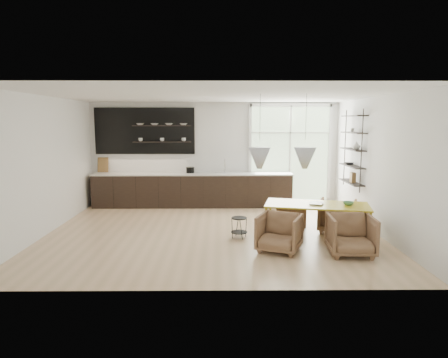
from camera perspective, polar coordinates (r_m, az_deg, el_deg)
room at (r=9.51m, az=1.93°, el=2.75°), size 7.02×6.01×2.91m
kitchen_run at (r=11.22m, az=-4.95°, el=-0.86°), size 5.54×0.69×2.75m
right_shelving at (r=10.08m, az=17.94°, el=3.75°), size 0.26×1.22×1.90m
dining_table at (r=8.19m, az=13.12°, el=-3.85°), size 2.17×1.33×0.74m
armchair_back_left at (r=9.11m, az=9.59°, el=-5.00°), size 0.76×0.77×0.60m
armchair_back_right at (r=8.98m, az=15.88°, el=-5.05°), size 0.99×1.00×0.71m
armchair_front_left at (r=7.45m, az=7.89°, el=-7.61°), size 0.98×0.99×0.69m
armchair_front_right at (r=7.53m, az=17.67°, el=-7.63°), size 0.83×0.85×0.73m
wire_stool at (r=8.22m, az=2.18°, el=-6.54°), size 0.34×0.34×0.43m
table_book at (r=8.17m, az=12.25°, el=-3.37°), size 0.35×0.39×0.03m
table_bowl at (r=8.24m, az=17.33°, el=-3.34°), size 0.27×0.27×0.06m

